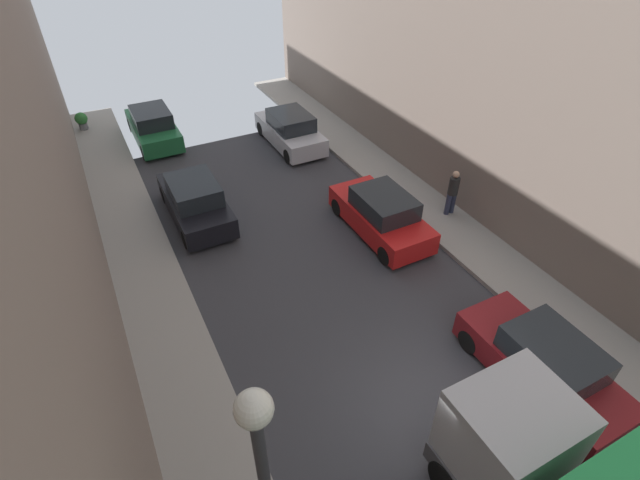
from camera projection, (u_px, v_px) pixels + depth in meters
ground at (437, 415)px, 11.07m from camera, size 32.00×32.00×0.00m
sidewalk_right at (585, 336)px, 12.84m from camera, size 2.00×44.00×0.15m
parked_car_left_2 at (195, 201)px, 16.87m from camera, size 1.78×4.20×1.57m
parked_car_left_3 at (153, 127)px, 21.72m from camera, size 1.78×4.20×1.57m
parked_car_right_2 at (544, 365)px, 11.31m from camera, size 1.78×4.20×1.57m
parked_car_right_3 at (381, 215)px, 16.22m from camera, size 1.78×4.20×1.57m
parked_car_right_4 at (290, 130)px, 21.42m from camera, size 1.78×4.20×1.57m
pedestrian at (453, 191)px, 16.72m from camera, size 0.40×0.36×1.72m
potted_plant_0 at (82, 120)px, 22.57m from camera, size 0.57×0.57×0.82m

